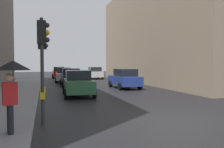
{
  "coord_description": "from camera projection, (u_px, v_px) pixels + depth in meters",
  "views": [
    {
      "loc": [
        -4.92,
        -8.01,
        2.19
      ],
      "look_at": [
        0.46,
        9.97,
        1.37
      ],
      "focal_mm": 36.27,
      "sensor_mm": 36.0,
      "label": 1
    }
  ],
  "objects": [
    {
      "name": "ground_plane",
      "position": [
        171.0,
        118.0,
        9.17
      ],
      "size": [
        120.0,
        120.0,
        0.0
      ],
      "primitive_type": "plane",
      "color": "black"
    },
    {
      "name": "sidewalk_kerb",
      "position": [
        8.0,
        101.0,
        12.92
      ],
      "size": [
        3.31,
        40.0,
        0.16
      ],
      "primitive_type": "cube",
      "color": "gray",
      "rests_on": "ground"
    },
    {
      "name": "building_facade_right",
      "position": [
        179.0,
        33.0,
        28.24
      ],
      "size": [
        12.0,
        25.96,
        12.15
      ],
      "primitive_type": "cube",
      "color": "gray",
      "rests_on": "ground"
    },
    {
      "name": "traffic_light_near_left",
      "position": [
        43.0,
        51.0,
        8.11
      ],
      "size": [
        0.44,
        0.27,
        3.85
      ],
      "color": "#2D2D2D",
      "rests_on": "ground"
    },
    {
      "name": "traffic_light_near_right",
      "position": [
        43.0,
        55.0,
        10.13
      ],
      "size": [
        0.45,
        0.35,
        3.8
      ],
      "color": "#2D2D2D",
      "rests_on": "ground"
    },
    {
      "name": "car_red_sedan",
      "position": [
        59.0,
        72.0,
        35.77
      ],
      "size": [
        2.05,
        4.21,
        1.76
      ],
      "color": "red",
      "rests_on": "ground"
    },
    {
      "name": "car_white_compact",
      "position": [
        95.0,
        73.0,
        33.83
      ],
      "size": [
        2.03,
        4.21,
        1.76
      ],
      "color": "silver",
      "rests_on": "ground"
    },
    {
      "name": "car_green_estate",
      "position": [
        78.0,
        83.0,
        15.69
      ],
      "size": [
        2.17,
        4.28,
        1.76
      ],
      "color": "#2D6038",
      "rests_on": "ground"
    },
    {
      "name": "car_silver_hatchback",
      "position": [
        64.0,
        75.0,
        27.66
      ],
      "size": [
        2.22,
        4.3,
        1.76
      ],
      "color": "#BCBCC1",
      "rests_on": "ground"
    },
    {
      "name": "car_dark_suv",
      "position": [
        71.0,
        77.0,
        22.53
      ],
      "size": [
        2.08,
        4.23,
        1.76
      ],
      "color": "black",
      "rests_on": "ground"
    },
    {
      "name": "car_blue_van",
      "position": [
        125.0,
        79.0,
        20.46
      ],
      "size": [
        2.11,
        4.25,
        1.76
      ],
      "color": "navy",
      "rests_on": "ground"
    },
    {
      "name": "pedestrian_with_umbrella",
      "position": [
        12.0,
        76.0,
        6.57
      ],
      "size": [
        1.0,
        1.0,
        2.14
      ],
      "color": "black",
      "rests_on": "sidewalk_kerb"
    }
  ]
}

